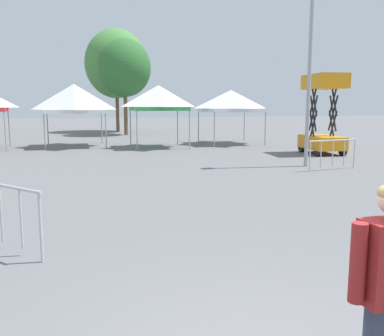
{
  "coord_description": "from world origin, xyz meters",
  "views": [
    {
      "loc": [
        -1.57,
        -2.96,
        2.31
      ],
      "look_at": [
        0.27,
        3.3,
        1.3
      ],
      "focal_mm": 38.91,
      "sensor_mm": 36.0,
      "label": 1
    }
  ],
  "objects_px": {
    "crowd_barrier_near_person": "(333,149)",
    "crowd_barrier_mid_lot": "(0,203)",
    "canopy_tent_left_of_center": "(231,101)",
    "tree_behind_tents_center": "(116,64)",
    "light_pole_near_lift": "(311,47)",
    "tree_behind_tents_left": "(125,68)",
    "scissor_lift": "(322,130)",
    "canopy_tent_behind_left": "(158,98)",
    "canopy_tent_far_right": "(74,99)"
  },
  "relations": [
    {
      "from": "crowd_barrier_near_person",
      "to": "crowd_barrier_mid_lot",
      "type": "bearing_deg",
      "value": -150.88
    },
    {
      "from": "canopy_tent_left_of_center",
      "to": "tree_behind_tents_center",
      "type": "xyz_separation_m",
      "value": [
        -5.11,
        12.77,
        3.11
      ]
    },
    {
      "from": "light_pole_near_lift",
      "to": "crowd_barrier_mid_lot",
      "type": "height_order",
      "value": "light_pole_near_lift"
    },
    {
      "from": "tree_behind_tents_center",
      "to": "tree_behind_tents_left",
      "type": "bearing_deg",
      "value": -87.39
    },
    {
      "from": "light_pole_near_lift",
      "to": "crowd_barrier_mid_lot",
      "type": "bearing_deg",
      "value": -145.33
    },
    {
      "from": "scissor_lift",
      "to": "tree_behind_tents_center",
      "type": "xyz_separation_m",
      "value": [
        -7.37,
        18.62,
        4.45
      ]
    },
    {
      "from": "canopy_tent_behind_left",
      "to": "tree_behind_tents_center",
      "type": "height_order",
      "value": "tree_behind_tents_center"
    },
    {
      "from": "scissor_lift",
      "to": "light_pole_near_lift",
      "type": "xyz_separation_m",
      "value": [
        -2.83,
        -3.27,
        3.2
      ]
    },
    {
      "from": "canopy_tent_behind_left",
      "to": "crowd_barrier_near_person",
      "type": "height_order",
      "value": "canopy_tent_behind_left"
    },
    {
      "from": "canopy_tent_far_right",
      "to": "light_pole_near_lift",
      "type": "xyz_separation_m",
      "value": [
        8.14,
        -10.03,
        1.74
      ]
    },
    {
      "from": "canopy_tent_behind_left",
      "to": "crowd_barrier_near_person",
      "type": "bearing_deg",
      "value": -65.44
    },
    {
      "from": "canopy_tent_left_of_center",
      "to": "scissor_lift",
      "type": "relative_size",
      "value": 0.87
    },
    {
      "from": "canopy_tent_left_of_center",
      "to": "scissor_lift",
      "type": "xyz_separation_m",
      "value": [
        2.26,
        -5.84,
        -1.35
      ]
    },
    {
      "from": "light_pole_near_lift",
      "to": "tree_behind_tents_left",
      "type": "bearing_deg",
      "value": 103.62
    },
    {
      "from": "scissor_lift",
      "to": "tree_behind_tents_left",
      "type": "distance_m",
      "value": 16.83
    },
    {
      "from": "tree_behind_tents_left",
      "to": "crowd_barrier_mid_lot",
      "type": "height_order",
      "value": "tree_behind_tents_left"
    },
    {
      "from": "scissor_lift",
      "to": "canopy_tent_far_right",
      "type": "bearing_deg",
      "value": 148.34
    },
    {
      "from": "canopy_tent_far_right",
      "to": "crowd_barrier_mid_lot",
      "type": "relative_size",
      "value": 2.05
    },
    {
      "from": "canopy_tent_far_right",
      "to": "tree_behind_tents_left",
      "type": "bearing_deg",
      "value": 64.6
    },
    {
      "from": "canopy_tent_behind_left",
      "to": "light_pole_near_lift",
      "type": "distance_m",
      "value": 9.32
    },
    {
      "from": "canopy_tent_far_right",
      "to": "tree_behind_tents_left",
      "type": "xyz_separation_m",
      "value": [
        3.78,
        7.96,
        2.35
      ]
    },
    {
      "from": "crowd_barrier_mid_lot",
      "to": "crowd_barrier_near_person",
      "type": "height_order",
      "value": "same"
    },
    {
      "from": "canopy_tent_far_right",
      "to": "tree_behind_tents_center",
      "type": "xyz_separation_m",
      "value": [
        3.6,
        11.85,
        2.99
      ]
    },
    {
      "from": "canopy_tent_far_right",
      "to": "crowd_barrier_near_person",
      "type": "height_order",
      "value": "canopy_tent_far_right"
    },
    {
      "from": "canopy_tent_far_right",
      "to": "crowd_barrier_near_person",
      "type": "xyz_separation_m",
      "value": [
        8.55,
        -11.09,
        -1.84
      ]
    },
    {
      "from": "tree_behind_tents_center",
      "to": "crowd_barrier_near_person",
      "type": "xyz_separation_m",
      "value": [
        4.95,
        -22.94,
        -4.83
      ]
    },
    {
      "from": "light_pole_near_lift",
      "to": "crowd_barrier_near_person",
      "type": "xyz_separation_m",
      "value": [
        0.41,
        -1.05,
        -3.58
      ]
    },
    {
      "from": "crowd_barrier_mid_lot",
      "to": "light_pole_near_lift",
      "type": "bearing_deg",
      "value": 34.67
    },
    {
      "from": "canopy_tent_behind_left",
      "to": "scissor_lift",
      "type": "bearing_deg",
      "value": -36.96
    },
    {
      "from": "scissor_lift",
      "to": "crowd_barrier_near_person",
      "type": "distance_m",
      "value": 4.97
    },
    {
      "from": "tree_behind_tents_center",
      "to": "crowd_barrier_near_person",
      "type": "bearing_deg",
      "value": -77.82
    },
    {
      "from": "light_pole_near_lift",
      "to": "canopy_tent_behind_left",
      "type": "bearing_deg",
      "value": 114.95
    },
    {
      "from": "tree_behind_tents_left",
      "to": "light_pole_near_lift",
      "type": "bearing_deg",
      "value": -76.38
    },
    {
      "from": "tree_behind_tents_left",
      "to": "crowd_barrier_near_person",
      "type": "height_order",
      "value": "tree_behind_tents_left"
    },
    {
      "from": "canopy_tent_far_right",
      "to": "canopy_tent_left_of_center",
      "type": "height_order",
      "value": "canopy_tent_far_right"
    },
    {
      "from": "canopy_tent_behind_left",
      "to": "tree_behind_tents_left",
      "type": "height_order",
      "value": "tree_behind_tents_left"
    },
    {
      "from": "canopy_tent_left_of_center",
      "to": "scissor_lift",
      "type": "height_order",
      "value": "scissor_lift"
    },
    {
      "from": "canopy_tent_behind_left",
      "to": "tree_behind_tents_center",
      "type": "xyz_separation_m",
      "value": [
        -0.67,
        13.58,
        2.96
      ]
    },
    {
      "from": "tree_behind_tents_center",
      "to": "crowd_barrier_mid_lot",
      "type": "relative_size",
      "value": 5.1
    },
    {
      "from": "canopy_tent_far_right",
      "to": "scissor_lift",
      "type": "bearing_deg",
      "value": -31.66
    },
    {
      "from": "canopy_tent_behind_left",
      "to": "canopy_tent_left_of_center",
      "type": "bearing_deg",
      "value": 10.29
    },
    {
      "from": "tree_behind_tents_left",
      "to": "crowd_barrier_near_person",
      "type": "distance_m",
      "value": 20.08
    },
    {
      "from": "tree_behind_tents_left",
      "to": "crowd_barrier_near_person",
      "type": "xyz_separation_m",
      "value": [
        4.77,
        -19.05,
        -4.19
      ]
    },
    {
      "from": "light_pole_near_lift",
      "to": "tree_behind_tents_left",
      "type": "xyz_separation_m",
      "value": [
        -4.36,
        18.0,
        0.61
      ]
    },
    {
      "from": "crowd_barrier_near_person",
      "to": "light_pole_near_lift",
      "type": "bearing_deg",
      "value": 111.46
    },
    {
      "from": "scissor_lift",
      "to": "crowd_barrier_near_person",
      "type": "height_order",
      "value": "scissor_lift"
    },
    {
      "from": "scissor_lift",
      "to": "crowd_barrier_mid_lot",
      "type": "height_order",
      "value": "scissor_lift"
    },
    {
      "from": "canopy_tent_far_right",
      "to": "canopy_tent_left_of_center",
      "type": "relative_size",
      "value": 1.06
    },
    {
      "from": "canopy_tent_left_of_center",
      "to": "crowd_barrier_near_person",
      "type": "xyz_separation_m",
      "value": [
        -0.16,
        -10.16,
        -1.73
      ]
    },
    {
      "from": "light_pole_near_lift",
      "to": "crowd_barrier_mid_lot",
      "type": "relative_size",
      "value": 4.58
    }
  ]
}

